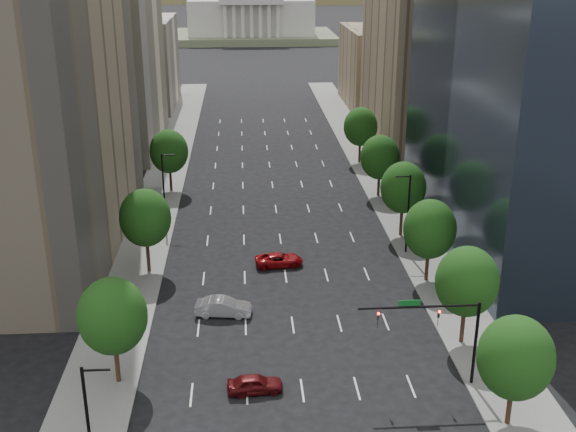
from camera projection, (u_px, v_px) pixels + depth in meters
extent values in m
cube|color=slate|center=(144.00, 242.00, 80.57)|extent=(6.00, 200.00, 0.15)
cube|color=slate|center=(413.00, 235.00, 82.48)|extent=(6.00, 200.00, 0.15)
cube|color=beige|center=(110.00, 40.00, 113.97)|extent=(14.00, 30.00, 35.00)
cube|color=beige|center=(140.00, 63.00, 147.78)|extent=(14.00, 26.00, 18.00)
cube|color=#8C7759|center=(420.00, 56.00, 115.14)|extent=(14.00, 30.00, 30.00)
cube|color=#8C7759|center=(380.00, 67.00, 148.41)|extent=(14.00, 26.00, 16.00)
cylinder|color=#382316|center=(510.00, 402.00, 49.08)|extent=(0.36, 0.36, 3.75)
ellipsoid|color=#133B10|center=(516.00, 358.00, 47.84)|extent=(5.20, 5.20, 5.98)
cylinder|color=#382316|center=(463.00, 322.00, 59.30)|extent=(0.36, 0.36, 4.00)
ellipsoid|color=#133B10|center=(467.00, 282.00, 57.98)|extent=(5.20, 5.20, 5.98)
cylinder|color=#382316|center=(427.00, 263.00, 70.52)|extent=(0.36, 0.36, 3.90)
ellipsoid|color=#133B10|center=(430.00, 229.00, 69.23)|extent=(5.20, 5.20, 5.98)
cylinder|color=#382316|center=(401.00, 219.00, 81.69)|extent=(0.36, 0.36, 4.10)
ellipsoid|color=#133B10|center=(403.00, 188.00, 80.33)|extent=(5.20, 5.20, 5.98)
cylinder|color=#382316|center=(379.00, 183.00, 94.81)|extent=(0.36, 0.36, 3.80)
ellipsoid|color=#133B10|center=(380.00, 157.00, 93.55)|extent=(5.20, 5.20, 5.98)
cylinder|color=#382316|center=(360.00, 151.00, 109.71)|extent=(0.36, 0.36, 4.00)
ellipsoid|color=#133B10|center=(360.00, 127.00, 108.39)|extent=(5.20, 5.20, 5.98)
cylinder|color=#382316|center=(117.00, 360.00, 53.84)|extent=(0.36, 0.36, 4.00)
ellipsoid|color=#133B10|center=(112.00, 316.00, 52.52)|extent=(5.20, 5.20, 5.98)
cylinder|color=#382316|center=(148.00, 253.00, 72.49)|extent=(0.36, 0.36, 4.15)
ellipsoid|color=#133B10|center=(145.00, 218.00, 71.11)|extent=(5.20, 5.20, 5.98)
cylinder|color=#382316|center=(171.00, 178.00, 96.80)|extent=(0.36, 0.36, 3.95)
ellipsoid|color=#133B10|center=(169.00, 151.00, 95.48)|extent=(5.20, 5.20, 5.98)
cylinder|color=black|center=(408.00, 215.00, 76.13)|extent=(0.20, 0.20, 9.00)
cylinder|color=black|center=(403.00, 177.00, 74.56)|extent=(1.60, 0.14, 0.14)
cylinder|color=black|center=(96.00, 370.00, 40.32)|extent=(1.60, 0.14, 0.14)
cylinder|color=black|center=(164.00, 190.00, 83.80)|extent=(0.20, 0.20, 9.00)
cylinder|color=black|center=(168.00, 155.00, 82.33)|extent=(1.60, 0.14, 0.14)
cylinder|color=black|center=(475.00, 344.00, 53.11)|extent=(0.24, 0.24, 7.00)
cylinder|color=black|center=(419.00, 307.00, 51.67)|extent=(9.00, 0.18, 0.18)
imported|color=black|center=(439.00, 313.00, 51.96)|extent=(0.18, 0.22, 1.10)
imported|color=black|center=(378.00, 315.00, 51.68)|extent=(0.18, 0.22, 1.10)
sphere|color=#FF0C07|center=(440.00, 312.00, 51.72)|extent=(0.20, 0.20, 0.20)
sphere|color=#FF0C07|center=(379.00, 314.00, 51.44)|extent=(0.20, 0.20, 0.20)
cube|color=#0C591E|center=(410.00, 303.00, 51.50)|extent=(1.60, 0.06, 0.45)
cube|color=#596647|center=(251.00, 37.00, 258.48)|extent=(60.00, 40.00, 2.50)
cube|color=silver|center=(251.00, 16.00, 255.92)|extent=(44.00, 26.00, 12.00)
cube|color=silver|center=(251.00, 1.00, 240.73)|extent=(22.00, 4.00, 2.00)
ellipsoid|color=brown|center=(65.00, 37.00, 551.43)|extent=(380.00, 342.00, 190.00)
ellipsoid|color=brown|center=(292.00, 41.00, 602.95)|extent=(440.00, 396.00, 240.00)
ellipsoid|color=brown|center=(474.00, 26.00, 648.30)|extent=(360.00, 324.00, 200.00)
imported|color=#530D10|center=(255.00, 384.00, 53.13)|extent=(4.31, 2.01, 1.43)
imported|color=#A2A3A8|center=(224.00, 307.00, 64.25)|extent=(5.25, 2.37, 1.67)
imported|color=maroon|center=(279.00, 260.00, 74.38)|extent=(5.20, 2.81, 1.39)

